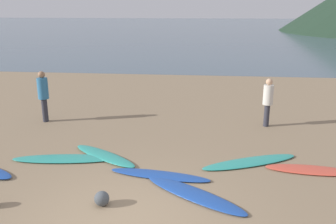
% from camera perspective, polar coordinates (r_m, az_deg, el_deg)
% --- Properties ---
extents(ground_plane, '(120.00, 120.00, 0.20)m').
position_cam_1_polar(ground_plane, '(16.19, 0.82, 2.27)').
color(ground_plane, '#8C7559').
rests_on(ground_plane, ground).
extents(ocean_water, '(140.00, 100.00, 0.01)m').
position_cam_1_polar(ocean_water, '(70.76, 5.04, 13.15)').
color(ocean_water, '#475B6B').
rests_on(ocean_water, ground).
extents(surfboard_1, '(2.75, 0.90, 0.07)m').
position_cam_1_polar(surfboard_1, '(9.83, -15.89, -7.05)').
color(surfboard_1, teal).
rests_on(surfboard_1, ground).
extents(surfboard_2, '(2.12, 1.67, 0.09)m').
position_cam_1_polar(surfboard_2, '(9.75, -9.95, -6.75)').
color(surfboard_2, teal).
rests_on(surfboard_2, ground).
extents(surfboard_3, '(2.44, 0.80, 0.07)m').
position_cam_1_polar(surfboard_3, '(8.60, -1.33, -9.86)').
color(surfboard_3, '#1E479E').
rests_on(surfboard_3, ground).
extents(surfboard_4, '(2.39, 1.87, 0.08)m').
position_cam_1_polar(surfboard_4, '(7.81, 4.05, -12.74)').
color(surfboard_4, '#1E479E').
rests_on(surfboard_4, ground).
extents(surfboard_5, '(2.63, 1.62, 0.07)m').
position_cam_1_polar(surfboard_5, '(9.50, 12.74, -7.65)').
color(surfboard_5, teal).
rests_on(surfboard_5, ground).
extents(surfboard_6, '(2.16, 0.72, 0.07)m').
position_cam_1_polar(surfboard_6, '(9.50, 21.47, -8.45)').
color(surfboard_6, '#D84C38').
rests_on(surfboard_6, ground).
extents(person_0, '(0.32, 0.32, 1.60)m').
position_cam_1_polar(person_0, '(12.21, 15.42, 2.05)').
color(person_0, '#2D2D38').
rests_on(person_0, ground).
extents(person_1, '(0.35, 0.35, 1.75)m').
position_cam_1_polar(person_1, '(12.95, -19.01, 2.94)').
color(person_1, '#2D2D38').
rests_on(person_1, ground).
extents(beach_rock_far, '(0.30, 0.30, 0.30)m').
position_cam_1_polar(beach_rock_far, '(7.53, -10.36, -13.22)').
color(beach_rock_far, '#464C51').
rests_on(beach_rock_far, ground).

